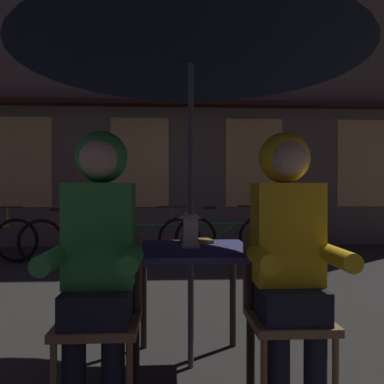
% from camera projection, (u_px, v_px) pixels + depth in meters
% --- Properties ---
extents(ground_plane, '(60.00, 60.00, 0.00)m').
position_uv_depth(ground_plane, '(191.00, 367.00, 2.41)').
color(ground_plane, '#2D2B28').
extents(cafe_table, '(0.72, 0.72, 0.74)m').
position_uv_depth(cafe_table, '(191.00, 264.00, 2.40)').
color(cafe_table, navy).
rests_on(cafe_table, ground_plane).
extents(patio_umbrella, '(2.10, 2.10, 2.31)m').
position_uv_depth(patio_umbrella, '(191.00, 32.00, 2.39)').
color(patio_umbrella, '#4C4C51').
rests_on(patio_umbrella, ground_plane).
extents(lantern, '(0.11, 0.11, 0.23)m').
position_uv_depth(lantern, '(190.00, 227.00, 2.41)').
color(lantern, white).
rests_on(lantern, cafe_table).
extents(chair_left, '(0.40, 0.40, 0.87)m').
position_uv_depth(chair_left, '(101.00, 308.00, 2.01)').
color(chair_left, olive).
rests_on(chair_left, ground_plane).
extents(chair_right, '(0.40, 0.40, 0.87)m').
position_uv_depth(chair_right, '(285.00, 305.00, 2.06)').
color(chair_right, olive).
rests_on(chair_right, ground_plane).
extents(person_left_hooded, '(0.45, 0.56, 1.40)m').
position_uv_depth(person_left_hooded, '(99.00, 240.00, 1.95)').
color(person_left_hooded, black).
rests_on(person_left_hooded, ground_plane).
extents(person_right_hooded, '(0.45, 0.56, 1.40)m').
position_uv_depth(person_right_hooded, '(288.00, 238.00, 2.00)').
color(person_right_hooded, black).
rests_on(person_right_hooded, ground_plane).
extents(shopfront_building, '(10.00, 0.93, 6.20)m').
position_uv_depth(shopfront_building, '(196.00, 89.00, 7.79)').
color(shopfront_building, '#6B5B4C').
rests_on(shopfront_building, ground_plane).
extents(bicycle_second, '(1.66, 0.37, 0.84)m').
position_uv_depth(bicycle_second, '(77.00, 239.00, 5.80)').
color(bicycle_second, black).
rests_on(bicycle_second, ground_plane).
extents(bicycle_third, '(1.68, 0.19, 0.84)m').
position_uv_depth(bicycle_third, '(146.00, 238.00, 5.92)').
color(bicycle_third, black).
rests_on(bicycle_third, ground_plane).
extents(bicycle_fourth, '(1.68, 0.15, 0.84)m').
position_uv_depth(bicycle_fourth, '(227.00, 236.00, 6.20)').
color(bicycle_fourth, black).
rests_on(bicycle_fourth, ground_plane).
extents(book, '(0.23, 0.18, 0.02)m').
position_uv_depth(book, '(197.00, 241.00, 2.59)').
color(book, olive).
rests_on(book, cafe_table).
extents(potted_plant, '(0.60, 0.60, 0.92)m').
position_uv_depth(potted_plant, '(300.00, 222.00, 6.48)').
color(potted_plant, brown).
rests_on(potted_plant, ground_plane).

